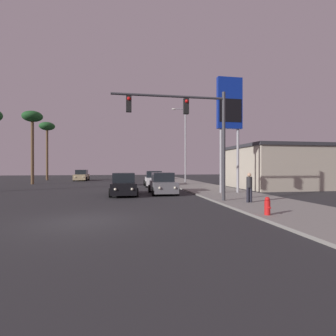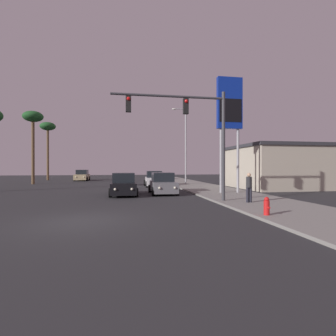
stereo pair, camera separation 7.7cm
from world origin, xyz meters
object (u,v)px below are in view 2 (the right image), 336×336
object	(u,v)px
traffic_light_mast	(193,123)
palm_tree_mid	(33,121)
fire_hydrant	(267,206)
pedestrian_on_sidewalk	(249,186)
car_grey	(163,184)
street_lamp	(185,142)
car_white	(154,179)
palm_tree_far	(48,130)
car_black	(124,185)
car_tan	(82,176)
gas_station_sign	(230,110)

from	to	relation	value
traffic_light_mast	palm_tree_mid	world-z (taller)	palm_tree_mid
fire_hydrant	pedestrian_on_sidewalk	distance (m)	3.97
traffic_light_mast	fire_hydrant	distance (m)	6.66
palm_tree_mid	fire_hydrant	bearing A→B (deg)	-55.45
car_grey	street_lamp	world-z (taller)	street_lamp
car_white	palm_tree_far	size ratio (longest dim) A/B	0.47
car_black	car_white	world-z (taller)	same
traffic_light_mast	fire_hydrant	xyz separation A→B (m)	(1.88, -4.80, -4.21)
street_lamp	car_tan	bearing A→B (deg)	138.31
car_grey	palm_tree_far	xyz separation A→B (m)	(-15.04, 24.06, 7.33)
gas_station_sign	palm_tree_far	bearing A→B (deg)	128.56
car_white	pedestrian_on_sidewalk	size ratio (longest dim) A/B	2.60
street_lamp	fire_hydrant	world-z (taller)	street_lamp
traffic_light_mast	palm_tree_far	distance (m)	33.92
car_white	street_lamp	bearing A→B (deg)	-154.28
gas_station_sign	car_grey	bearing A→B (deg)	166.74
car_tan	street_lamp	world-z (taller)	street_lamp
traffic_light_mast	street_lamp	xyz separation A→B (m)	(3.13, 15.29, 0.42)
car_grey	traffic_light_mast	size ratio (longest dim) A/B	0.64
palm_tree_mid	car_tan	bearing A→B (deg)	58.06
car_black	traffic_light_mast	xyz separation A→B (m)	(4.02, -5.11, 3.93)
car_black	palm_tree_far	bearing A→B (deg)	-63.95
traffic_light_mast	palm_tree_far	world-z (taller)	palm_tree_far
fire_hydrant	car_grey	bearing A→B (deg)	105.05
pedestrian_on_sidewalk	car_tan	bearing A→B (deg)	115.20
traffic_light_mast	palm_tree_mid	distance (m)	24.99
car_black	pedestrian_on_sidewalk	world-z (taller)	pedestrian_on_sidewalk
gas_station_sign	palm_tree_far	xyz separation A→B (m)	(-20.14, 25.26, 1.47)
palm_tree_mid	palm_tree_far	xyz separation A→B (m)	(-0.96, 10.00, 0.26)
car_tan	palm_tree_mid	size ratio (longest dim) A/B	0.48
car_white	car_grey	bearing A→B (deg)	90.60
car_grey	palm_tree_far	size ratio (longest dim) A/B	0.46
palm_tree_far	street_lamp	bearing A→B (deg)	-37.10
car_grey	traffic_light_mast	distance (m)	6.97
street_lamp	fire_hydrant	xyz separation A→B (m)	(-1.25, -20.09, -4.63)
street_lamp	palm_tree_far	bearing A→B (deg)	142.90
car_tan	traffic_light_mast	size ratio (longest dim) A/B	0.64
car_black	fire_hydrant	bearing A→B (deg)	120.87
car_tan	palm_tree_mid	bearing A→B (deg)	59.26
pedestrian_on_sidewalk	palm_tree_far	size ratio (longest dim) A/B	0.18
gas_station_sign	fire_hydrant	world-z (taller)	gas_station_sign
car_grey	gas_station_sign	xyz separation A→B (m)	(5.10, -1.20, 5.86)
pedestrian_on_sidewalk	palm_tree_mid	size ratio (longest dim) A/B	0.19
fire_hydrant	street_lamp	bearing A→B (deg)	86.45
car_white	palm_tree_far	distance (m)	23.37
gas_station_sign	palm_tree_mid	xyz separation A→B (m)	(-19.18, 15.26, 1.21)
car_white	car_tan	xyz separation A→B (m)	(-9.61, 13.64, 0.00)
fire_hydrant	palm_tree_far	world-z (taller)	palm_tree_far
car_white	car_grey	size ratio (longest dim) A/B	1.00
traffic_light_mast	fire_hydrant	bearing A→B (deg)	-68.63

